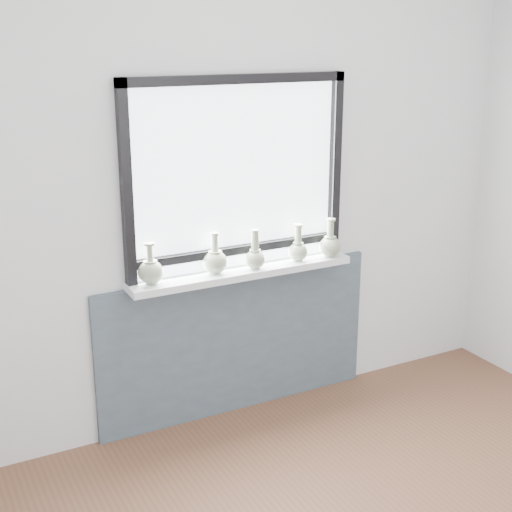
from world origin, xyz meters
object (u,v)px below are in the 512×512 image
vase_c (255,256)px  vase_e (330,245)px  vase_b (215,260)px  vase_a (150,271)px  windowsill (243,272)px  vase_d (298,249)px

vase_c → vase_e: vase_e is taller
vase_b → vase_e: vase_b is taller
vase_a → vase_e: size_ratio=0.98×
vase_c → vase_a: bearing=177.1°
windowsill → vase_b: (-0.16, 0.01, 0.09)m
vase_c → vase_d: (0.29, 0.01, -0.00)m
vase_b → vase_c: size_ratio=1.03×
windowsill → vase_b: bearing=177.1°
vase_c → vase_e: bearing=-0.4°
vase_a → vase_d: (0.88, -0.02, -0.00)m
windowsill → vase_d: vase_d is taller
vase_b → vase_d: (0.52, -0.02, -0.00)m
vase_e → vase_b: bearing=177.3°
vase_a → vase_c: 0.60m
windowsill → vase_b: 0.19m
vase_d → vase_e: size_ratio=0.95×
windowsill → vase_e: size_ratio=5.81×
vase_c → vase_d: bearing=2.6°
vase_a → vase_c: same height
windowsill → vase_d: 0.36m
vase_c → vase_e: (0.49, -0.00, 0.00)m
vase_a → vase_e: bearing=-1.8°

